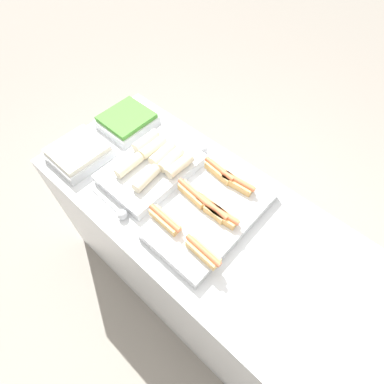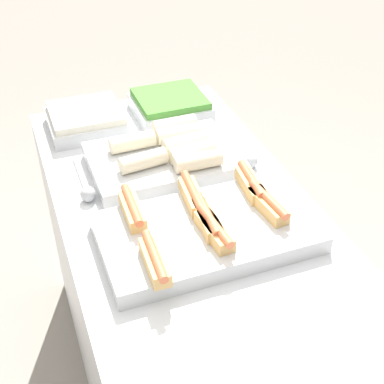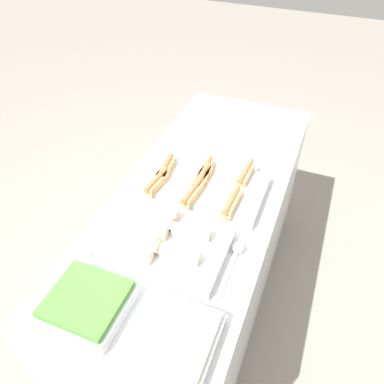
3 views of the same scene
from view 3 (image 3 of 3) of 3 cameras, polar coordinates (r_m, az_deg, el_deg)
ground_plane at (r=2.37m, az=1.04°, el=-15.97°), size 12.00×12.00×0.00m
counter at (r=2.01m, az=1.20°, el=-9.21°), size 1.73×0.71×0.89m
tray_hotdogs at (r=1.66m, az=1.32°, el=1.05°), size 0.37×0.56×0.10m
tray_wraps at (r=1.42m, az=-4.19°, el=-7.61°), size 0.31×0.45×0.10m
tray_side_front at (r=1.22m, az=-2.79°, el=-21.16°), size 0.24×0.26×0.07m
tray_side_back at (r=1.32m, az=-15.67°, el=-15.97°), size 0.24×0.26×0.07m
serving_spoon_near at (r=1.42m, az=6.85°, el=-9.14°), size 0.25×0.05×0.05m
serving_spoon_far at (r=1.57m, az=-11.27°, el=-3.50°), size 0.26×0.05×0.05m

